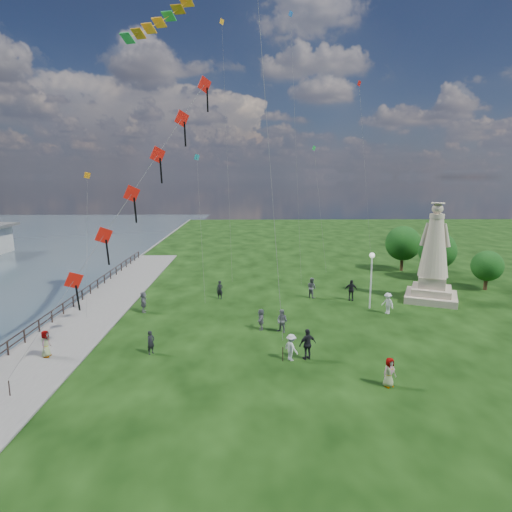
{
  "coord_description": "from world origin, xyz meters",
  "views": [
    {
      "loc": [
        -1.58,
        -20.99,
        10.86
      ],
      "look_at": [
        -1.0,
        8.0,
        5.5
      ],
      "focal_mm": 30.0,
      "sensor_mm": 36.0,
      "label": 1
    }
  ],
  "objects_px": {
    "person_8": "(388,303)",
    "person_2": "(291,347)",
    "person_1": "(282,321)",
    "person_11": "(261,319)",
    "person_10": "(46,345)",
    "person_9": "(351,290)",
    "person_7": "(312,288)",
    "person_4": "(389,372)",
    "person_5": "(143,302)",
    "lamppost": "(372,268)",
    "person_6": "(220,290)",
    "statue": "(433,264)",
    "person_0": "(151,342)",
    "person_3": "(308,344)"
  },
  "relations": [
    {
      "from": "person_0",
      "to": "person_8",
      "type": "height_order",
      "value": "person_8"
    },
    {
      "from": "person_0",
      "to": "person_7",
      "type": "distance_m",
      "value": 17.22
    },
    {
      "from": "person_1",
      "to": "person_11",
      "type": "bearing_deg",
      "value": -169.48
    },
    {
      "from": "person_1",
      "to": "person_5",
      "type": "relative_size",
      "value": 0.98
    },
    {
      "from": "person_0",
      "to": "person_10",
      "type": "distance_m",
      "value": 6.25
    },
    {
      "from": "person_0",
      "to": "person_8",
      "type": "relative_size",
      "value": 0.86
    },
    {
      "from": "person_8",
      "to": "person_2",
      "type": "bearing_deg",
      "value": -76.7
    },
    {
      "from": "person_6",
      "to": "person_10",
      "type": "xyz_separation_m",
      "value": [
        -9.75,
        -12.73,
        -0.01
      ]
    },
    {
      "from": "person_0",
      "to": "person_6",
      "type": "relative_size",
      "value": 0.89
    },
    {
      "from": "person_3",
      "to": "person_6",
      "type": "distance_m",
      "value": 14.55
    },
    {
      "from": "statue",
      "to": "lamppost",
      "type": "xyz_separation_m",
      "value": [
        -6.14,
        -2.23,
        0.14
      ]
    },
    {
      "from": "person_3",
      "to": "person_10",
      "type": "bearing_deg",
      "value": -25.53
    },
    {
      "from": "person_1",
      "to": "person_10",
      "type": "relative_size",
      "value": 1.02
    },
    {
      "from": "person_4",
      "to": "person_5",
      "type": "relative_size",
      "value": 0.93
    },
    {
      "from": "person_1",
      "to": "person_7",
      "type": "height_order",
      "value": "person_7"
    },
    {
      "from": "person_4",
      "to": "person_5",
      "type": "bearing_deg",
      "value": 116.55
    },
    {
      "from": "person_5",
      "to": "person_7",
      "type": "xyz_separation_m",
      "value": [
        14.35,
        3.98,
        0.07
      ]
    },
    {
      "from": "statue",
      "to": "person_6",
      "type": "xyz_separation_m",
      "value": [
        -18.92,
        0.87,
        -2.46
      ]
    },
    {
      "from": "person_4",
      "to": "person_5",
      "type": "height_order",
      "value": "person_5"
    },
    {
      "from": "person_2",
      "to": "person_10",
      "type": "xyz_separation_m",
      "value": [
        -14.86,
        0.6,
        0.01
      ]
    },
    {
      "from": "person_9",
      "to": "person_8",
      "type": "bearing_deg",
      "value": -51.18
    },
    {
      "from": "lamppost",
      "to": "person_10",
      "type": "bearing_deg",
      "value": -156.86
    },
    {
      "from": "person_0",
      "to": "person_3",
      "type": "distance_m",
      "value": 9.69
    },
    {
      "from": "person_5",
      "to": "person_10",
      "type": "relative_size",
      "value": 1.03
    },
    {
      "from": "person_1",
      "to": "lamppost",
      "type": "bearing_deg",
      "value": 70.59
    },
    {
      "from": "person_4",
      "to": "person_10",
      "type": "distance_m",
      "value": 20.07
    },
    {
      "from": "person_4",
      "to": "person_11",
      "type": "distance_m",
      "value": 10.86
    },
    {
      "from": "person_4",
      "to": "person_6",
      "type": "height_order",
      "value": "person_6"
    },
    {
      "from": "statue",
      "to": "lamppost",
      "type": "height_order",
      "value": "statue"
    },
    {
      "from": "person_5",
      "to": "person_0",
      "type": "bearing_deg",
      "value": -175.97
    },
    {
      "from": "lamppost",
      "to": "statue",
      "type": "bearing_deg",
      "value": 19.95
    },
    {
      "from": "person_3",
      "to": "person_6",
      "type": "relative_size",
      "value": 1.15
    },
    {
      "from": "person_0",
      "to": "person_5",
      "type": "height_order",
      "value": "person_5"
    },
    {
      "from": "statue",
      "to": "person_2",
      "type": "bearing_deg",
      "value": -113.69
    },
    {
      "from": "person_6",
      "to": "person_8",
      "type": "distance_m",
      "value": 14.53
    },
    {
      "from": "person_4",
      "to": "person_10",
      "type": "xyz_separation_m",
      "value": [
        -19.67,
        3.98,
        0.03
      ]
    },
    {
      "from": "person_11",
      "to": "statue",
      "type": "bearing_deg",
      "value": 118.41
    },
    {
      "from": "person_5",
      "to": "person_4",
      "type": "bearing_deg",
      "value": -141.42
    },
    {
      "from": "person_9",
      "to": "person_2",
      "type": "bearing_deg",
      "value": -107.0
    },
    {
      "from": "person_5",
      "to": "person_1",
      "type": "bearing_deg",
      "value": -126.47
    },
    {
      "from": "person_1",
      "to": "person_0",
      "type": "bearing_deg",
      "value": -121.92
    },
    {
      "from": "statue",
      "to": "person_4",
      "type": "bearing_deg",
      "value": -95.35
    },
    {
      "from": "person_3",
      "to": "person_7",
      "type": "xyz_separation_m",
      "value": [
        2.24,
        13.46,
        -0.03
      ]
    },
    {
      "from": "statue",
      "to": "person_4",
      "type": "height_order",
      "value": "statue"
    },
    {
      "from": "person_1",
      "to": "person_7",
      "type": "xyz_separation_m",
      "value": [
        3.42,
        8.91,
        0.09
      ]
    },
    {
      "from": "person_2",
      "to": "person_6",
      "type": "height_order",
      "value": "person_6"
    },
    {
      "from": "person_3",
      "to": "person_10",
      "type": "height_order",
      "value": "person_3"
    },
    {
      "from": "person_0",
      "to": "person_10",
      "type": "bearing_deg",
      "value": 131.9
    },
    {
      "from": "person_5",
      "to": "person_7",
      "type": "distance_m",
      "value": 14.89
    },
    {
      "from": "person_9",
      "to": "person_6",
      "type": "bearing_deg",
      "value": -172.73
    }
  ]
}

